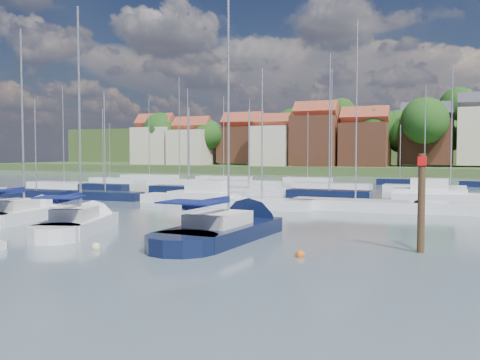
% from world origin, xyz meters
% --- Properties ---
extents(ground, '(260.00, 260.00, 0.00)m').
position_xyz_m(ground, '(0.00, 40.00, 0.00)').
color(ground, '#4B5D66').
rests_on(ground, ground).
extents(sailboat_left, '(4.23, 11.03, 14.65)m').
position_xyz_m(sailboat_left, '(-12.37, 5.50, 0.36)').
color(sailboat_left, silver).
rests_on(sailboat_left, ground).
extents(sailboat_centre, '(6.18, 11.24, 14.83)m').
position_xyz_m(sailboat_centre, '(-5.40, 2.92, 0.36)').
color(sailboat_centre, silver).
rests_on(sailboat_centre, ground).
extents(sailboat_navy, '(4.40, 13.82, 18.79)m').
position_xyz_m(sailboat_navy, '(4.38, 4.63, 0.35)').
color(sailboat_navy, black).
rests_on(sailboat_navy, ground).
extents(timber_piling, '(0.40, 0.40, 7.04)m').
position_xyz_m(timber_piling, '(14.70, 2.75, 1.50)').
color(timber_piling, '#4C331E').
rests_on(timber_piling, ground).
extents(buoy_c, '(0.53, 0.53, 0.53)m').
position_xyz_m(buoy_c, '(-5.84, -1.20, 0.00)').
color(buoy_c, beige).
rests_on(buoy_c, ground).
extents(buoy_d, '(0.48, 0.48, 0.48)m').
position_xyz_m(buoy_d, '(-0.33, -2.56, 0.00)').
color(buoy_d, beige).
rests_on(buoy_d, ground).
extents(buoy_e, '(0.49, 0.49, 0.49)m').
position_xyz_m(buoy_e, '(3.27, 7.27, 0.00)').
color(buoy_e, beige).
rests_on(buoy_e, ground).
extents(buoy_f, '(0.44, 0.44, 0.44)m').
position_xyz_m(buoy_f, '(9.63, -0.51, 0.00)').
color(buoy_f, '#D85914').
rests_on(buoy_f, ground).
extents(marina_field, '(79.62, 41.41, 15.93)m').
position_xyz_m(marina_field, '(1.91, 35.15, 0.43)').
color(marina_field, silver).
rests_on(marina_field, ground).
extents(far_shore_town, '(212.46, 90.00, 22.27)m').
position_xyz_m(far_shore_town, '(2.23, 132.67, 4.61)').
color(far_shore_town, '#405329').
rests_on(far_shore_town, ground).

